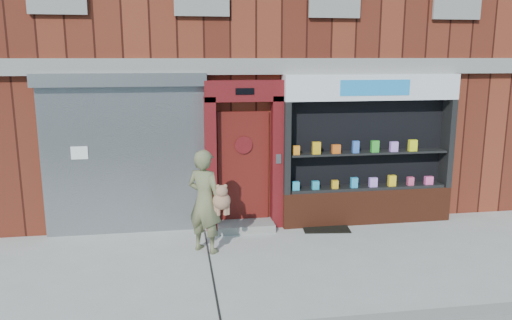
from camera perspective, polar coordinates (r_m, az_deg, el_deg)
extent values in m
plane|color=#9E9E99|center=(8.46, 5.59, -11.51)|extent=(80.00, 80.00, 0.00)
cube|color=#4C1B11|center=(13.67, -0.66, 14.54)|extent=(12.00, 8.00, 8.00)
cube|color=gray|center=(9.64, 3.03, 10.64)|extent=(12.00, 0.16, 0.30)
cube|color=gray|center=(9.69, -14.73, -0.15)|extent=(3.00, 0.10, 2.80)
cube|color=slate|center=(9.44, -15.25, 8.83)|extent=(3.10, 0.30, 0.24)
cube|color=white|center=(9.70, -19.54, 0.77)|extent=(0.30, 0.01, 0.24)
cube|color=#500D11|center=(9.60, -5.21, -0.52)|extent=(0.22, 0.28, 2.60)
cube|color=#500D11|center=(9.78, 2.41, -0.27)|extent=(0.22, 0.28, 2.60)
cube|color=#500D11|center=(9.47, -1.41, 7.91)|extent=(1.50, 0.28, 0.40)
cube|color=black|center=(9.33, -1.28, 7.85)|extent=(0.35, 0.01, 0.12)
cube|color=#53130F|center=(9.80, -1.45, -0.83)|extent=(1.00, 0.06, 2.20)
cylinder|color=black|center=(9.67, -1.43, 1.72)|extent=(0.28, 0.02, 0.28)
cylinder|color=#500D11|center=(9.66, -1.42, 1.71)|extent=(0.34, 0.02, 0.34)
cube|color=gray|center=(9.85, -1.20, -7.57)|extent=(1.10, 0.55, 0.15)
cube|color=slate|center=(9.61, 2.60, 0.13)|extent=(0.10, 0.02, 0.18)
cube|color=#5D2716|center=(10.48, 12.43, -5.08)|extent=(3.50, 0.40, 0.70)
cube|color=black|center=(9.69, 3.42, 1.43)|extent=(0.12, 0.40, 1.80)
cube|color=black|center=(10.93, 20.99, 1.84)|extent=(0.12, 0.40, 1.80)
cube|color=black|center=(10.36, 12.36, 1.85)|extent=(3.30, 0.03, 1.80)
cube|color=black|center=(10.38, 12.52, -3.07)|extent=(3.20, 0.36, 0.06)
cube|color=black|center=(10.22, 12.70, 0.84)|extent=(3.20, 0.36, 0.04)
cube|color=white|center=(10.06, 13.04, 8.13)|extent=(3.50, 0.40, 0.50)
cube|color=#197BC2|center=(9.87, 13.49, 8.04)|extent=(1.40, 0.01, 0.30)
cube|color=#28A1C9|center=(9.82, 4.56, -2.96)|extent=(0.14, 0.09, 0.17)
cube|color=teal|center=(9.93, 6.80, -2.87)|extent=(0.14, 0.09, 0.17)
cube|color=gold|center=(10.04, 9.00, -2.77)|extent=(0.12, 0.09, 0.16)
cube|color=#2998CD|center=(10.17, 11.15, -2.55)|extent=(0.13, 0.09, 0.20)
cube|color=#BD87F3|center=(10.31, 13.23, -2.49)|extent=(0.16, 0.09, 0.19)
cube|color=yellow|center=(10.47, 15.27, -2.29)|extent=(0.15, 0.09, 0.22)
cube|color=#D14570|center=(10.64, 17.22, -2.32)|extent=(0.13, 0.09, 0.17)
cube|color=#F2509A|center=(10.82, 19.12, -2.21)|extent=(0.17, 0.09, 0.17)
cube|color=orange|center=(9.67, 4.62, 1.13)|extent=(0.13, 0.09, 0.18)
cube|color=gold|center=(9.76, 6.91, 1.37)|extent=(0.16, 0.09, 0.24)
cube|color=orange|center=(9.89, 9.13, 1.25)|extent=(0.17, 0.09, 0.17)
cube|color=blue|center=(10.01, 11.31, 1.48)|extent=(0.12, 0.09, 0.24)
cube|color=green|center=(10.16, 13.43, 1.52)|extent=(0.15, 0.09, 0.23)
cube|color=#C184EF|center=(10.32, 15.47, 1.48)|extent=(0.15, 0.09, 0.20)
cube|color=yellow|center=(10.49, 17.47, 1.60)|extent=(0.16, 0.09, 0.23)
imported|color=#666A45|center=(8.62, -5.88, -4.70)|extent=(0.78, 0.75, 1.80)
sphere|color=#926549|center=(8.50, -3.95, -4.67)|extent=(0.31, 0.31, 0.31)
sphere|color=#926549|center=(8.41, -3.94, -3.57)|extent=(0.20, 0.20, 0.20)
sphere|color=#926549|center=(8.38, -4.36, -3.04)|extent=(0.07, 0.07, 0.07)
sphere|color=#926549|center=(8.39, -3.53, -3.01)|extent=(0.07, 0.07, 0.07)
cylinder|color=#926549|center=(8.54, -4.62, -5.69)|extent=(0.07, 0.07, 0.18)
cylinder|color=#926549|center=(8.56, -3.25, -5.63)|extent=(0.07, 0.07, 0.18)
cylinder|color=#926549|center=(8.52, -4.34, -5.72)|extent=(0.07, 0.07, 0.18)
cylinder|color=#926549|center=(8.54, -3.51, -5.68)|extent=(0.07, 0.07, 0.18)
cube|color=black|center=(10.06, 7.94, -7.65)|extent=(0.97, 0.74, 0.02)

